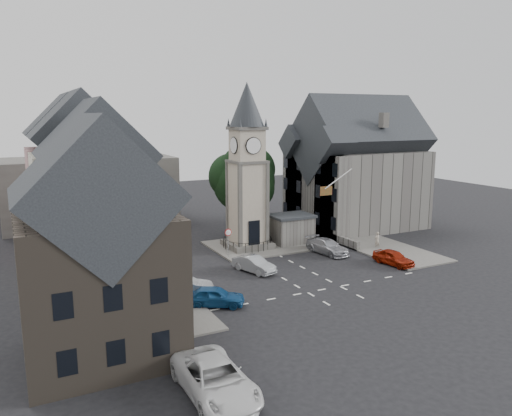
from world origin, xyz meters
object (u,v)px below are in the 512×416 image
stone_shelter (291,229)px  car_west_blue (215,296)px  car_east_red (393,258)px  pedestrian (377,240)px  clock_tower (247,167)px

stone_shelter → car_west_blue: (-13.53, -12.35, -0.84)m
car_west_blue → car_east_red: 17.96m
pedestrian → stone_shelter: bearing=-44.3°
pedestrian → clock_tower: bearing=-32.5°
car_west_blue → pedestrian: bearing=-41.6°
car_east_red → pedestrian: pedestrian is taller
stone_shelter → car_west_blue: stone_shelter is taller
stone_shelter → car_east_red: stone_shelter is taller
clock_tower → pedestrian: size_ratio=9.53×
clock_tower → stone_shelter: size_ratio=3.78×
car_west_blue → clock_tower: bearing=-4.6°
car_west_blue → car_east_red: car_west_blue is taller
car_west_blue → pedestrian: 21.36m
pedestrian → car_west_blue: bearing=13.8°
car_east_red → clock_tower: bearing=122.1°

